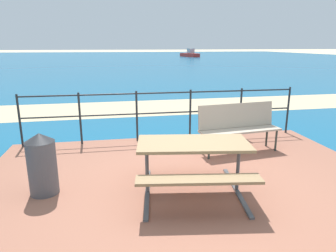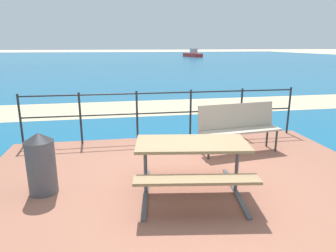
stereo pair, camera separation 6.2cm
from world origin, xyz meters
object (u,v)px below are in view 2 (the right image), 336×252
(park_bench, at_px, (238,124))
(trash_bin, at_px, (41,163))
(boat_near, at_px, (192,54))
(picnic_table, at_px, (192,154))

(park_bench, relative_size, trash_bin, 1.86)
(boat_near, bearing_deg, picnic_table, 151.87)
(picnic_table, distance_m, boat_near, 50.01)
(picnic_table, relative_size, boat_near, 0.32)
(park_bench, bearing_deg, picnic_table, -137.95)
(park_bench, relative_size, boat_near, 0.30)
(park_bench, xyz_separation_m, trash_bin, (-3.38, -1.20, -0.11))
(trash_bin, bearing_deg, picnic_table, -9.71)
(picnic_table, bearing_deg, park_bench, 57.67)
(trash_bin, xyz_separation_m, boat_near, (14.20, 48.16, -0.08))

